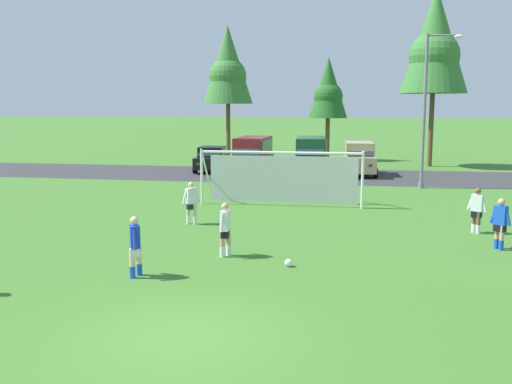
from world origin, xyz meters
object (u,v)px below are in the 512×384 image
object	(u,v)px
soccer_ball	(289,263)
player_winger_left	(191,203)
street_lamp	(427,110)
player_midfield_center	(135,247)
parked_car_slot_center	(359,158)
player_striker_near	(500,224)
player_winger_right	(477,211)
parked_car_slot_left	(253,155)
player_defender_far	(225,230)
parked_car_slot_center_left	(311,156)
soccer_goal	(282,176)
parked_car_slot_far_left	(212,159)

from	to	relation	value
soccer_ball	player_winger_left	xyz separation A→B (m)	(-4.38, 5.18, 0.71)
soccer_ball	street_lamp	bearing A→B (deg)	71.65
player_midfield_center	player_winger_left	distance (m)	6.85
soccer_ball	parked_car_slot_center	size ratio (longest dim) A/B	0.05
player_striker_near	player_winger_right	size ratio (longest dim) A/B	1.00
player_striker_near	player_winger_left	size ratio (longest dim) A/B	1.00
parked_car_slot_left	parked_car_slot_center	size ratio (longest dim) A/B	1.03
soccer_ball	street_lamp	xyz separation A→B (m)	(5.55, 16.74, 4.20)
player_defender_far	parked_car_slot_center_left	distance (m)	20.18
parked_car_slot_center_left	street_lamp	world-z (taller)	street_lamp
player_winger_left	parked_car_slot_left	bearing A→B (deg)	91.51
player_defender_far	soccer_goal	bearing A→B (deg)	87.23
player_midfield_center	player_winger_right	bearing A→B (deg)	35.36
parked_car_slot_center	soccer_goal	bearing A→B (deg)	-106.79
player_striker_near	parked_car_slot_left	world-z (taller)	parked_car_slot_left
soccer_ball	parked_car_slot_left	world-z (taller)	parked_car_slot_left
soccer_ball	parked_car_slot_far_left	bearing A→B (deg)	109.67
player_defender_far	parked_car_slot_left	distance (m)	19.91
soccer_ball	parked_car_slot_center_left	size ratio (longest dim) A/B	0.04
parked_car_slot_left	parked_car_slot_center_left	distance (m)	3.74
parked_car_slot_center	street_lamp	distance (m)	7.29
soccer_ball	parked_car_slot_left	distance (m)	21.09
player_winger_left	player_striker_near	bearing A→B (deg)	-10.84
soccer_ball	parked_car_slot_left	bearing A→B (deg)	103.14
player_winger_right	parked_car_slot_center_left	bearing A→B (deg)	114.84
player_defender_far	player_midfield_center	bearing A→B (deg)	-127.54
parked_car_slot_left	soccer_goal	bearing A→B (deg)	-72.14
parked_car_slot_center_left	soccer_ball	bearing A→B (deg)	-87.07
parked_car_slot_center_left	soccer_goal	bearing A→B (deg)	-92.62
soccer_ball	parked_car_slot_center_left	distance (m)	21.00
player_striker_near	parked_car_slot_far_left	distance (m)	24.20
player_defender_far	parked_car_slot_far_left	xyz separation A→B (m)	(-6.04, 21.77, 0.05)
player_midfield_center	player_winger_right	size ratio (longest dim) A/B	1.00
player_striker_near	soccer_ball	bearing A→B (deg)	-153.80
player_defender_far	parked_car_slot_far_left	size ratio (longest dim) A/B	0.38
player_defender_far	parked_car_slot_far_left	world-z (taller)	parked_car_slot_far_left
soccer_goal	parked_car_slot_left	size ratio (longest dim) A/B	1.53
player_striker_near	soccer_goal	bearing A→B (deg)	137.09
player_winger_right	parked_car_slot_center_left	world-z (taller)	parked_car_slot_center_left
player_striker_near	player_midfield_center	size ratio (longest dim) A/B	1.00
soccer_goal	street_lamp	bearing A→B (deg)	41.41
soccer_goal	soccer_ball	bearing A→B (deg)	-81.57
player_striker_near	parked_car_slot_center_left	size ratio (longest dim) A/B	0.33
player_midfield_center	parked_car_slot_far_left	bearing A→B (deg)	99.76
player_winger_right	street_lamp	xyz separation A→B (m)	(-0.55, 11.30, 3.48)
parked_car_slot_far_left	parked_car_slot_center_left	distance (m)	7.19
soccer_ball	player_striker_near	world-z (taller)	player_striker_near
soccer_goal	street_lamp	xyz separation A→B (m)	(7.10, 6.27, 3.02)
soccer_ball	player_midfield_center	size ratio (longest dim) A/B	0.13
parked_car_slot_left	parked_car_slot_center	xyz separation A→B (m)	(6.78, 1.75, -0.23)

